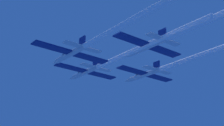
{
  "coord_description": "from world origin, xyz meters",
  "views": [
    {
      "loc": [
        -48.92,
        -72.1,
        -28.47
      ],
      "look_at": [
        -0.43,
        -12.45,
        0.46
      ],
      "focal_mm": 50.85,
      "sensor_mm": 36.0,
      "label": 1
    }
  ],
  "objects_px": {
    "jet_lead": "(113,60)",
    "jet_right_wing": "(181,62)",
    "jet_slot": "(204,21)",
    "jet_left_wing": "(105,34)"
  },
  "relations": [
    {
      "from": "jet_lead",
      "to": "jet_left_wing",
      "type": "distance_m",
      "value": 17.34
    },
    {
      "from": "jet_lead",
      "to": "jet_slot",
      "type": "relative_size",
      "value": 0.88
    },
    {
      "from": "jet_lead",
      "to": "jet_right_wing",
      "type": "distance_m",
      "value": 17.2
    },
    {
      "from": "jet_slot",
      "to": "jet_left_wing",
      "type": "bearing_deg",
      "value": 130.68
    },
    {
      "from": "jet_lead",
      "to": "jet_right_wing",
      "type": "relative_size",
      "value": 0.98
    },
    {
      "from": "jet_left_wing",
      "to": "jet_slot",
      "type": "distance_m",
      "value": 19.78
    },
    {
      "from": "jet_left_wing",
      "to": "jet_slot",
      "type": "xyz_separation_m",
      "value": [
        12.87,
        -14.98,
        1.11
      ]
    },
    {
      "from": "jet_lead",
      "to": "jet_right_wing",
      "type": "height_order",
      "value": "jet_lead"
    },
    {
      "from": "jet_right_wing",
      "to": "jet_slot",
      "type": "relative_size",
      "value": 0.9
    },
    {
      "from": "jet_lead",
      "to": "jet_slot",
      "type": "bearing_deg",
      "value": -88.55
    }
  ]
}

